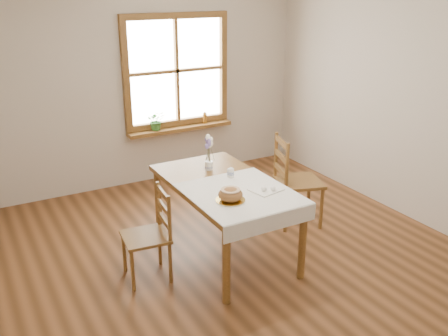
# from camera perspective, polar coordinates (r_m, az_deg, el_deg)

# --- Properties ---
(ground) EXTENTS (5.00, 5.00, 0.00)m
(ground) POSITION_cam_1_polar(r_m,az_deg,el_deg) (4.85, 1.76, -11.11)
(ground) COLOR brown
(ground) RESTS_ON ground
(room_walls) EXTENTS (4.60, 5.10, 2.65)m
(room_walls) POSITION_cam_1_polar(r_m,az_deg,el_deg) (4.21, 2.01, 9.05)
(room_walls) COLOR beige
(room_walls) RESTS_ON ground
(window) EXTENTS (1.46, 0.08, 1.46)m
(window) POSITION_cam_1_polar(r_m,az_deg,el_deg) (6.64, -5.45, 11.00)
(window) COLOR brown
(window) RESTS_ON ground
(window_sill) EXTENTS (1.46, 0.20, 0.05)m
(window_sill) POSITION_cam_1_polar(r_m,az_deg,el_deg) (6.75, -5.00, 4.55)
(window_sill) COLOR brown
(window_sill) RESTS_ON ground
(dining_table) EXTENTS (0.90, 1.60, 0.75)m
(dining_table) POSITION_cam_1_polar(r_m,az_deg,el_deg) (4.77, -0.00, -2.64)
(dining_table) COLOR brown
(dining_table) RESTS_ON ground
(table_linen) EXTENTS (0.91, 0.99, 0.01)m
(table_linen) POSITION_cam_1_polar(r_m,az_deg,el_deg) (4.50, 1.89, -2.92)
(table_linen) COLOR white
(table_linen) RESTS_ON dining_table
(chair_left) EXTENTS (0.45, 0.44, 0.85)m
(chair_left) POSITION_cam_1_polar(r_m,az_deg,el_deg) (4.53, -8.97, -7.63)
(chair_left) COLOR brown
(chair_left) RESTS_ON ground
(chair_right) EXTENTS (0.61, 0.60, 1.00)m
(chair_right) POSITION_cam_1_polar(r_m,az_deg,el_deg) (5.52, 8.56, -1.41)
(chair_right) COLOR brown
(chair_right) RESTS_ON ground
(bread_plate) EXTENTS (0.29, 0.29, 0.01)m
(bread_plate) POSITION_cam_1_polar(r_m,az_deg,el_deg) (4.33, 0.74, -3.72)
(bread_plate) COLOR white
(bread_plate) RESTS_ON table_linen
(bread_loaf) EXTENTS (0.21, 0.21, 0.12)m
(bread_loaf) POSITION_cam_1_polar(r_m,az_deg,el_deg) (4.30, 0.74, -2.93)
(bread_loaf) COLOR #986236
(bread_loaf) RESTS_ON bread_plate
(egg_napkin) EXTENTS (0.31, 0.27, 0.01)m
(egg_napkin) POSITION_cam_1_polar(r_m,az_deg,el_deg) (4.56, 4.81, -2.47)
(egg_napkin) COLOR white
(egg_napkin) RESTS_ON table_linen
(eggs) EXTENTS (0.24, 0.22, 0.05)m
(eggs) POSITION_cam_1_polar(r_m,az_deg,el_deg) (4.55, 4.83, -2.14)
(eggs) COLOR white
(eggs) RESTS_ON egg_napkin
(salt_shaker) EXTENTS (0.06, 0.06, 0.10)m
(salt_shaker) POSITION_cam_1_polar(r_m,az_deg,el_deg) (4.82, 0.83, -0.51)
(salt_shaker) COLOR white
(salt_shaker) RESTS_ON table_linen
(pepper_shaker) EXTENTS (0.05, 0.05, 0.09)m
(pepper_shaker) POSITION_cam_1_polar(r_m,az_deg,el_deg) (4.84, 0.62, -0.50)
(pepper_shaker) COLOR white
(pepper_shaker) RESTS_ON table_linen
(flower_vase) EXTENTS (0.08, 0.08, 0.09)m
(flower_vase) POSITION_cam_1_polar(r_m,az_deg,el_deg) (5.04, -1.75, 0.21)
(flower_vase) COLOR white
(flower_vase) RESTS_ON dining_table
(lavender_bouquet) EXTENTS (0.14, 0.14, 0.27)m
(lavender_bouquet) POSITION_cam_1_polar(r_m,az_deg,el_deg) (4.98, -1.77, 2.12)
(lavender_bouquet) COLOR #705CA4
(lavender_bouquet) RESTS_ON flower_vase
(potted_plant) EXTENTS (0.28, 0.30, 0.20)m
(potted_plant) POSITION_cam_1_polar(r_m,az_deg,el_deg) (6.59, -7.75, 5.16)
(potted_plant) COLOR #316E2C
(potted_plant) RESTS_ON window_sill
(amber_bottle) EXTENTS (0.06, 0.06, 0.16)m
(amber_bottle) POSITION_cam_1_polar(r_m,az_deg,el_deg) (6.88, -2.21, 5.80)
(amber_bottle) COLOR #B57021
(amber_bottle) RESTS_ON window_sill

